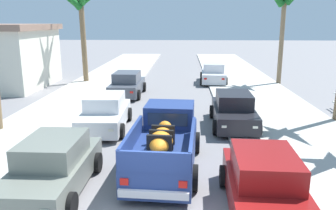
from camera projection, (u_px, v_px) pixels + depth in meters
The scene contains 13 objects.
sidewalk_left at pixel (80, 103), 19.89m from camera, with size 5.35×60.00×0.12m, color #B2AFA8.
sidewalk_right at pixel (264, 105), 19.43m from camera, with size 5.35×60.00×0.12m, color #B2AFA8.
curb_left at pixel (102, 104), 19.84m from camera, with size 0.16×60.00×0.10m, color silver.
curb_right at pixel (241, 105), 19.49m from camera, with size 0.16×60.00×0.10m, color silver.
pickup_truck at pixel (165, 143), 11.28m from camera, with size 2.44×5.31×1.80m.
car_left_near at pixel (264, 185), 8.60m from camera, with size 2.15×4.31×1.54m.
car_right_near at pixel (234, 111), 15.71m from camera, with size 2.10×4.29×1.54m.
car_left_mid at pixel (105, 113), 15.32m from camera, with size 2.14×4.31×1.54m.
car_right_mid at pixel (127, 85), 22.15m from camera, with size 2.10×4.29×1.54m.
car_left_far at pixel (213, 74), 26.74m from camera, with size 2.18×4.33×1.54m.
car_right_far at pixel (53, 167), 9.68m from camera, with size 2.04×4.27×1.54m.
palm_tree_left_fore at pixel (285, 0), 24.77m from camera, with size 3.46×3.64×7.35m.
palm_tree_right_mid at pixel (80, 6), 25.51m from camera, with size 3.76×3.62×7.07m.
Camera 1 is at (0.69, -7.09, 4.72)m, focal length 36.77 mm.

